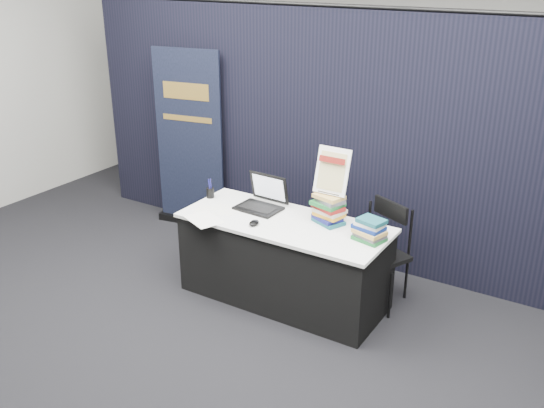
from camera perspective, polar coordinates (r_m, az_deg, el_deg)
The scene contains 15 objects.
floor at distance 5.08m, azimuth -2.15°, elevation -11.54°, with size 8.00×8.00×0.00m, color black.
wall_back at distance 7.92m, azimuth 14.51°, elevation 13.80°, with size 8.00×0.02×3.50m, color #A5A39B.
drape_partition at distance 5.84m, azimuth 6.51°, elevation 5.99°, with size 6.00×0.08×2.40m, color black.
display_table at distance 5.28m, azimuth 1.13°, elevation -5.33°, with size 1.80×0.75×0.75m.
laptop at distance 5.37m, azimuth -0.99°, elevation 0.34°, with size 0.40×0.33×0.29m.
mouse at distance 5.04m, azimuth -1.71°, elevation -1.79°, with size 0.07×0.12×0.04m, color black.
brochure_left at distance 5.35m, azimuth -5.80°, elevation -0.62°, with size 0.27×0.19×0.00m, color white.
brochure_mid at distance 5.18m, azimuth -6.41°, elevation -1.45°, with size 0.33×0.23×0.00m, color white.
brochure_right at distance 5.37m, azimuth -4.42°, elevation -0.51°, with size 0.25×0.18×0.00m, color white.
pen_cup at distance 5.63m, azimuth -5.83°, elevation 1.05°, with size 0.07×0.07×0.09m, color black.
book_stack_tall at distance 5.06m, azimuth 5.38°, elevation -0.45°, with size 0.28×0.25×0.25m.
book_stack_short at distance 4.80m, azimuth 9.14°, elevation -2.42°, with size 0.25×0.22×0.19m.
info_sign at distance 4.97m, azimuth 5.67°, elevation 3.04°, with size 0.29×0.15×0.40m.
pullup_banner at distance 6.68m, azimuth -7.75°, elevation 5.03°, with size 0.84×0.24×1.96m.
stacking_chair at distance 5.29m, azimuth 10.27°, elevation -4.24°, with size 0.53×0.55×0.89m.
Camera 1 is at (2.39, -3.48, 2.82)m, focal length 40.00 mm.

